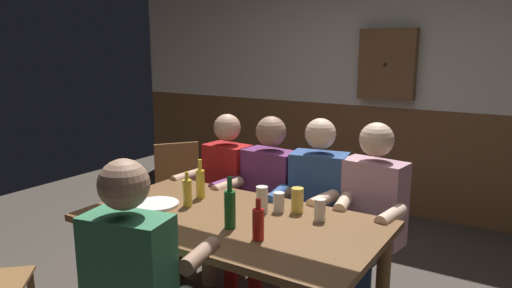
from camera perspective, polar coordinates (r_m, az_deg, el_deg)
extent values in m
cube|color=beige|center=(5.05, 15.53, 12.96)|extent=(6.45, 0.12, 1.51)
cube|color=brown|center=(5.18, 14.75, -1.65)|extent=(6.45, 0.12, 1.11)
cube|color=brown|center=(2.74, -3.03, -9.34)|extent=(1.72, 0.95, 0.04)
cylinder|color=brown|center=(3.13, -19.59, -14.78)|extent=(0.08, 0.08, 0.72)
cylinder|color=brown|center=(3.62, -9.56, -10.53)|extent=(0.08, 0.08, 0.72)
cylinder|color=brown|center=(2.91, 15.14, -16.56)|extent=(0.08, 0.08, 0.72)
cube|color=#AD1919|center=(3.66, -3.45, -4.10)|extent=(0.36, 0.24, 0.52)
sphere|color=tan|center=(3.57, -3.53, 2.01)|extent=(0.21, 0.21, 0.21)
cylinder|color=#997F60|center=(3.57, -3.73, -8.60)|extent=(0.16, 0.41, 0.13)
cylinder|color=#997F60|center=(3.69, -6.02, -7.96)|extent=(0.16, 0.41, 0.13)
cylinder|color=#997F60|center=(3.54, -5.82, -13.58)|extent=(0.10, 0.10, 0.42)
cylinder|color=#997F60|center=(3.66, -8.09, -12.76)|extent=(0.10, 0.10, 0.42)
cylinder|color=tan|center=(3.35, -3.50, -5.16)|extent=(0.10, 0.29, 0.08)
cylinder|color=tan|center=(3.61, -8.47, -4.01)|extent=(0.10, 0.29, 0.08)
cube|color=#6B2D66|center=(3.46, 1.79, -5.03)|extent=(0.41, 0.24, 0.52)
sphere|color=#9E755B|center=(3.37, 1.83, 1.53)|extent=(0.22, 0.22, 0.22)
cylinder|color=#AD1919|center=(3.37, 1.91, -9.86)|extent=(0.16, 0.40, 0.13)
cylinder|color=#AD1919|center=(3.49, -1.08, -9.07)|extent=(0.16, 0.40, 0.13)
cylinder|color=#AD1919|center=(3.34, -0.11, -15.14)|extent=(0.10, 0.10, 0.42)
cylinder|color=#AD1919|center=(3.46, -3.10, -14.14)|extent=(0.10, 0.10, 0.42)
cylinder|color=#9E755B|center=(3.13, 2.63, -6.33)|extent=(0.10, 0.29, 0.08)
cylinder|color=#6B2D66|center=(3.40, -3.78, -4.89)|extent=(0.10, 0.29, 0.08)
cube|color=#2D4C84|center=(3.29, 7.65, -5.81)|extent=(0.41, 0.29, 0.55)
sphere|color=beige|center=(3.19, 7.85, 1.24)|extent=(0.21, 0.21, 0.21)
cylinder|color=silver|center=(3.22, 8.71, -11.08)|extent=(0.20, 0.43, 0.13)
cylinder|color=silver|center=(3.26, 5.08, -10.65)|extent=(0.20, 0.43, 0.13)
cylinder|color=silver|center=(3.15, 7.69, -16.98)|extent=(0.10, 0.10, 0.42)
cylinder|color=silver|center=(3.20, 3.91, -16.43)|extent=(0.10, 0.10, 0.42)
cylinder|color=beige|center=(3.00, 10.60, -7.08)|extent=(0.13, 0.29, 0.08)
cylinder|color=#2D4C84|center=(3.10, 2.57, -6.23)|extent=(0.13, 0.29, 0.08)
cube|color=#B78493|center=(3.16, 14.09, -6.84)|extent=(0.42, 0.26, 0.55)
sphere|color=beige|center=(3.05, 14.47, 0.52)|extent=(0.22, 0.22, 0.22)
cylinder|color=#2D4C84|center=(3.09, 14.61, -12.32)|extent=(0.18, 0.39, 0.13)
cylinder|color=#2D4C84|center=(3.18, 10.97, -11.44)|extent=(0.18, 0.39, 0.13)
cylinder|color=beige|center=(2.85, 16.12, -8.42)|extent=(0.12, 0.29, 0.08)
cylinder|color=beige|center=(3.05, 8.17, -6.73)|extent=(0.12, 0.29, 0.08)
cube|color=#33724C|center=(2.20, -15.18, -15.20)|extent=(0.42, 0.28, 0.55)
sphere|color=#9E755B|center=(2.05, -15.80, -4.76)|extent=(0.22, 0.22, 0.22)
cylinder|color=#9E755B|center=(2.49, -16.13, -11.32)|extent=(0.13, 0.29, 0.08)
cylinder|color=#9E755B|center=(2.27, -6.83, -13.27)|extent=(0.13, 0.29, 0.08)
cube|color=brown|center=(4.15, -8.95, -6.25)|extent=(0.62, 0.62, 0.02)
cube|color=brown|center=(4.27, -9.59, -2.65)|extent=(0.26, 0.33, 0.42)
cylinder|color=brown|center=(4.09, -5.66, -9.85)|extent=(0.04, 0.04, 0.44)
cylinder|color=brown|center=(4.02, -10.99, -10.41)|extent=(0.04, 0.04, 0.44)
cylinder|color=brown|center=(4.43, -6.93, -8.13)|extent=(0.04, 0.04, 0.44)
cylinder|color=brown|center=(4.37, -11.83, -8.61)|extent=(0.04, 0.04, 0.44)
cylinder|color=#F9E08C|center=(3.24, -8.30, -4.95)|extent=(0.04, 0.04, 0.08)
cylinder|color=white|center=(2.99, -12.00, -7.16)|extent=(0.28, 0.28, 0.01)
cylinder|color=gold|center=(3.07, -6.79, -4.86)|extent=(0.06, 0.06, 0.18)
cylinder|color=gold|center=(3.03, -6.85, -2.55)|extent=(0.03, 0.03, 0.07)
cylinder|color=red|center=(2.41, 0.27, -9.78)|extent=(0.06, 0.06, 0.16)
cylinder|color=red|center=(2.37, 0.27, -7.33)|extent=(0.03, 0.03, 0.06)
cylinder|color=gold|center=(2.92, -8.36, -5.94)|extent=(0.06, 0.06, 0.17)
cylinder|color=gold|center=(2.89, -8.42, -3.88)|extent=(0.02, 0.02, 0.05)
cylinder|color=#195923|center=(2.55, -3.19, -7.99)|extent=(0.06, 0.06, 0.21)
cylinder|color=#195923|center=(2.51, -3.23, -4.91)|extent=(0.03, 0.03, 0.08)
cylinder|color=white|center=(2.79, 0.73, -6.77)|extent=(0.07, 0.07, 0.16)
cylinder|color=#E5C64C|center=(2.80, 5.05, -6.83)|extent=(0.07, 0.07, 0.15)
cylinder|color=white|center=(2.81, 2.79, -7.08)|extent=(0.07, 0.07, 0.12)
cylinder|color=#E5C64C|center=(2.88, -16.43, -6.93)|extent=(0.07, 0.07, 0.13)
cylinder|color=white|center=(2.69, 7.78, -7.94)|extent=(0.07, 0.07, 0.13)
cube|color=brown|center=(4.90, 15.69, 9.32)|extent=(0.56, 0.12, 0.70)
sphere|color=black|center=(4.83, 15.43, 9.31)|extent=(0.03, 0.03, 0.03)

